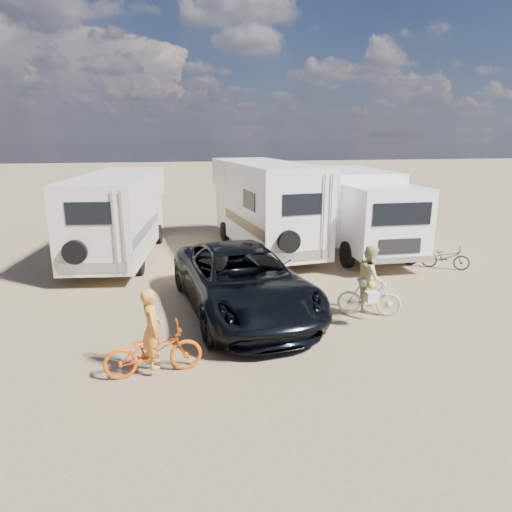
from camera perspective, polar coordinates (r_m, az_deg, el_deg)
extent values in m
plane|color=#927A57|center=(11.34, 6.82, -8.24)|extent=(140.00, 140.00, 0.00)
imported|color=black|center=(11.63, -1.71, -3.10)|extent=(3.58, 6.38, 1.68)
imported|color=#E14C02|center=(9.00, -12.83, -11.56)|extent=(1.93, 0.88, 0.98)
imported|color=beige|center=(11.85, 14.08, -5.07)|extent=(1.65, 1.00, 0.96)
imported|color=orange|center=(8.88, -12.93, -9.93)|extent=(0.44, 0.60, 1.54)
imported|color=#D0C584|center=(11.74, 14.18, -3.50)|extent=(0.87, 0.97, 1.64)
imported|color=#242624|center=(16.78, 22.78, -0.14)|extent=(1.61, 1.30, 0.82)
cube|color=teal|center=(14.89, -3.01, -1.59)|extent=(0.53, 0.39, 0.42)
cube|color=#906B51|center=(15.64, 3.04, -0.82)|extent=(0.53, 0.53, 0.39)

